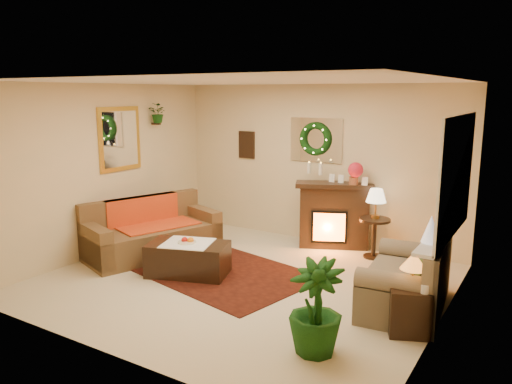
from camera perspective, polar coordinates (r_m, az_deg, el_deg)
The scene contains 31 objects.
floor at distance 6.74m, azimuth -1.58°, elevation -10.13°, with size 5.00×5.00×0.00m, color beige.
ceiling at distance 6.28m, azimuth -1.71°, elevation 12.54°, with size 5.00×5.00×0.00m, color white.
wall_back at distance 8.33m, azimuth 6.86°, elevation 3.19°, with size 5.00×5.00×0.00m, color #EFD88C.
wall_front at distance 4.71m, azimuth -16.82°, elevation -3.49°, with size 5.00×5.00×0.00m, color #EFD88C.
wall_left at distance 8.01m, azimuth -16.80°, elevation 2.46°, with size 4.50×4.50×0.00m, color #EFD88C.
wall_right at distance 5.46m, azimuth 20.90°, elevation -1.75°, with size 4.50×4.50×0.00m, color #EFD88C.
area_rug at distance 7.00m, azimuth -3.42°, elevation -9.28°, with size 2.27×1.70×0.01m, color #611C0E.
sofa at distance 7.81m, azimuth -11.75°, elevation -4.04°, with size 0.88×2.01×0.86m, color #593319.
red_throw at distance 7.90m, azimuth -11.30°, elevation -3.66°, with size 0.74×1.20×0.02m, color red.
fireplace at distance 8.12m, azimuth 8.90°, elevation -2.48°, with size 1.08×0.34×0.99m, color black.
poinsettia at distance 7.80m, azimuth 11.32°, elevation 2.50°, with size 0.23×0.23×0.23m, color red.
mantel_candle_a at distance 8.16m, azimuth 6.08°, elevation 2.75°, with size 0.06×0.06×0.18m, color white.
mantel_candle_b at distance 8.05m, azimuth 7.39°, elevation 2.61°, with size 0.06×0.06×0.19m, color #FFF6CF.
mantel_mirror at distance 8.27m, azimuth 6.87°, elevation 5.92°, with size 0.92×0.02×0.72m, color white.
wreath at distance 8.23m, azimuth 6.75°, elevation 6.04°, with size 0.55×0.55×0.11m, color #194719.
wall_art at distance 8.93m, azimuth -1.08°, elevation 5.42°, with size 0.32×0.03×0.48m, color #381E11.
gold_mirror at distance 8.15m, azimuth -15.31°, elevation 5.88°, with size 0.03×0.84×1.00m, color gold.
hanging_plant at distance 8.57m, azimuth -11.06°, elevation 7.79°, with size 0.33×0.28×0.36m, color #194719.
loveseat at distance 6.08m, azimuth 16.75°, elevation -8.85°, with size 0.84×1.46×0.84m, color tan.
window_frame at distance 5.95m, azimuth 21.94°, elevation 1.65°, with size 0.03×1.86×1.36m, color white.
window_glass at distance 5.95m, azimuth 21.80°, elevation 1.66°, with size 0.02×1.70×1.22m, color black.
window_sill at distance 6.11m, azimuth 20.50°, elevation -4.55°, with size 0.22×1.86×0.04m, color white.
mini_tree at distance 5.63m, azimuth 19.37°, elevation -4.01°, with size 0.19×0.19×0.29m, color white.
sill_plant at distance 6.72m, azimuth 21.57°, elevation -1.33°, with size 0.25×0.20×0.46m, color #194B1D.
side_table_round at distance 7.76m, azimuth 13.34°, elevation -5.01°, with size 0.47×0.47×0.61m, color black.
lamp_cream at distance 7.65m, azimuth 13.55°, elevation -0.97°, with size 0.30×0.30×0.46m, color beige.
end_table_square at distance 5.54m, azimuth 17.03°, elevation -12.56°, with size 0.40×0.40×0.50m, color black.
lamp_tiffany at distance 5.38m, azimuth 17.56°, elevation -7.86°, with size 0.27×0.27×0.40m, color orange.
coffee_table at distance 6.95m, azimuth -7.76°, elevation -7.74°, with size 1.07×0.59×0.45m, color #442619.
fruit_bowl at distance 6.88m, azimuth -7.90°, elevation -5.84°, with size 0.25×0.25×0.06m, color #E9EDCC.
floor_palm at distance 4.89m, azimuth 6.85°, elevation -13.11°, with size 1.55×1.55×2.78m, color #246422.
Camera 1 is at (3.44, -5.25, 2.46)m, focal length 35.00 mm.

